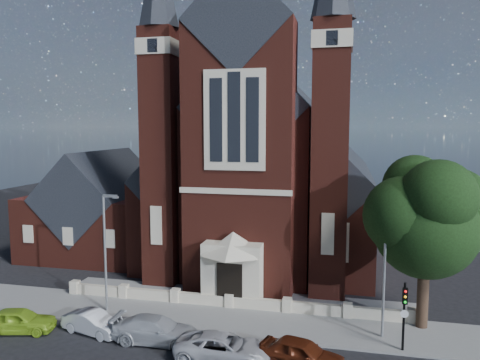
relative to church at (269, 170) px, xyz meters
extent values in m
plane|color=black|center=(0.00, -7.94, -8.19)|extent=(120.00, 120.00, 0.00)
cube|color=slate|center=(0.00, -18.44, -8.19)|extent=(60.00, 5.00, 0.12)
cube|color=slate|center=(0.00, -14.44, -8.19)|extent=(26.00, 3.00, 0.14)
cube|color=beige|center=(0.00, -16.44, -8.19)|extent=(24.00, 0.40, 0.90)
cube|color=#521F16|center=(0.00, 2.06, -1.19)|extent=(10.00, 30.00, 14.00)
cube|color=black|center=(0.00, 2.06, 5.81)|extent=(10.00, 30.20, 10.00)
cube|color=#521F16|center=(-7.50, 1.06, -4.19)|extent=(5.00, 26.00, 8.00)
cube|color=#521F16|center=(7.50, 1.06, -4.19)|extent=(5.00, 26.00, 8.00)
cube|color=black|center=(-7.50, 1.06, -0.19)|extent=(5.01, 26.20, 5.01)
cube|color=black|center=(7.50, 1.06, -0.19)|extent=(5.01, 26.20, 5.01)
cube|color=#521F16|center=(0.00, -13.44, 1.81)|extent=(8.00, 3.00, 20.00)
cube|color=black|center=(0.00, -13.44, 11.81)|extent=(8.00, 3.20, 8.00)
cube|color=beige|center=(0.00, -14.99, 4.81)|extent=(4.40, 0.15, 7.00)
cube|color=black|center=(0.00, -15.06, 5.01)|extent=(0.90, 0.08, 6.20)
cube|color=beige|center=(0.00, -15.44, -5.99)|extent=(4.20, 2.00, 4.40)
cube|color=black|center=(0.00, -16.49, -6.59)|extent=(1.80, 0.12, 3.20)
cone|color=beige|center=(0.00, -15.44, -3.79)|extent=(4.60, 4.60, 1.60)
cube|color=#521F16|center=(-6.50, -12.44, 1.81)|extent=(2.60, 2.60, 20.00)
cube|color=beige|center=(-6.50, -12.44, 10.31)|extent=(2.80, 2.80, 1.20)
cube|color=#521F16|center=(6.50, -12.44, 1.81)|extent=(2.60, 2.60, 20.00)
cube|color=beige|center=(6.50, -12.44, 10.31)|extent=(2.80, 2.80, 1.20)
cube|color=#521F16|center=(-16.00, -4.94, -5.19)|extent=(12.00, 12.00, 6.00)
cube|color=black|center=(-16.00, -4.94, -2.19)|extent=(8.49, 12.20, 8.49)
cylinder|color=black|center=(12.50, -16.94, -5.69)|extent=(0.70, 0.70, 5.00)
sphere|color=black|center=(12.50, -16.94, -1.69)|extent=(6.40, 6.40, 6.40)
sphere|color=black|center=(12.90, -18.14, 0.31)|extent=(4.40, 4.40, 4.40)
cylinder|color=gray|center=(-8.00, -18.94, -4.19)|extent=(0.16, 0.16, 8.00)
cube|color=gray|center=(-7.50, -18.94, -0.19)|extent=(1.00, 0.15, 0.18)
cube|color=gray|center=(-7.10, -18.94, -0.27)|extent=(0.35, 0.22, 0.12)
cylinder|color=gray|center=(10.00, -18.94, -4.19)|extent=(0.16, 0.16, 8.00)
cube|color=gray|center=(10.50, -18.94, -0.19)|extent=(1.00, 0.15, 0.18)
cube|color=gray|center=(10.90, -18.94, -0.27)|extent=(0.35, 0.22, 0.12)
cylinder|color=black|center=(11.00, -20.44, -6.19)|extent=(0.14, 0.14, 4.00)
cube|color=black|center=(11.00, -20.59, -4.89)|extent=(0.28, 0.22, 0.90)
sphere|color=red|center=(11.00, -20.72, -4.59)|extent=(0.14, 0.14, 0.14)
sphere|color=#CC8C0C|center=(11.00, -20.72, -4.89)|extent=(0.14, 0.14, 0.14)
sphere|color=#0C9919|center=(11.00, -20.72, -5.19)|extent=(0.14, 0.14, 0.14)
imported|color=#89B624|center=(-11.69, -23.05, -7.44)|extent=(4.69, 2.77, 1.50)
imported|color=silver|center=(-7.14, -22.16, -7.51)|extent=(4.31, 2.41, 1.34)
imported|color=#ADB0B5|center=(-2.93, -22.42, -7.43)|extent=(5.25, 2.26, 1.51)
imported|color=silver|center=(1.47, -23.63, -7.46)|extent=(5.25, 2.43, 1.46)
imported|color=#521E0E|center=(5.66, -23.42, -7.42)|extent=(4.83, 2.91, 1.54)
camera|label=1|loc=(7.71, -46.76, 4.36)|focal=35.00mm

